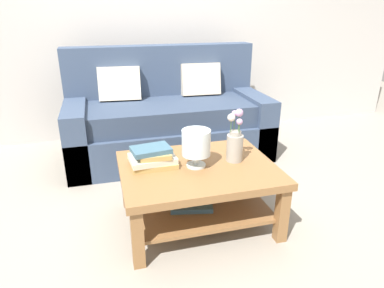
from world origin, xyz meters
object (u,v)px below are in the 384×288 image
object	(u,v)px
coffee_table	(197,182)
book_stack_main	(153,157)
glass_hurricane_vase	(196,144)
couch	(167,119)
flower_pitcher	(235,142)

from	to	relation	value
coffee_table	book_stack_main	bearing A→B (deg)	163.66
glass_hurricane_vase	couch	bearing A→B (deg)	87.31
flower_pitcher	glass_hurricane_vase	bearing A→B (deg)	-176.15
coffee_table	flower_pitcher	size ratio (longest dim) A/B	2.80
coffee_table	book_stack_main	distance (m)	0.35
couch	book_stack_main	bearing A→B (deg)	-105.70
book_stack_main	flower_pitcher	world-z (taller)	flower_pitcher
couch	coffee_table	distance (m)	1.27
coffee_table	book_stack_main	world-z (taller)	book_stack_main
couch	glass_hurricane_vase	xyz separation A→B (m)	(-0.06, -1.27, 0.23)
coffee_table	flower_pitcher	xyz separation A→B (m)	(0.27, 0.02, 0.25)
couch	book_stack_main	world-z (taller)	couch
coffee_table	glass_hurricane_vase	distance (m)	0.28
coffee_table	flower_pitcher	world-z (taller)	flower_pitcher
couch	glass_hurricane_vase	bearing A→B (deg)	-92.69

